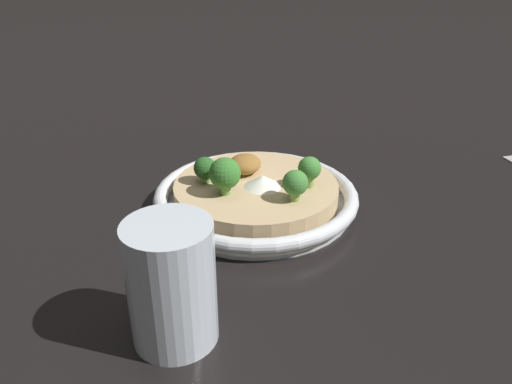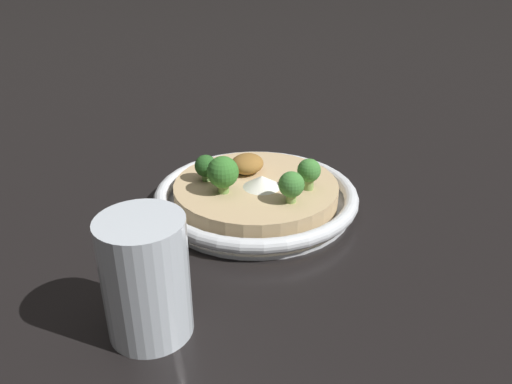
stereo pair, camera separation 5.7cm
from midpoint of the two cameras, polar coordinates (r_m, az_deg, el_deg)
ground_plane at (r=0.65m, az=-2.51°, el=-1.82°), size 6.00×6.00×0.00m
risotto_bowl at (r=0.65m, az=-2.54°, el=-0.46°), size 0.26×0.26×0.04m
cheese_sprinkle at (r=0.63m, az=-1.87°, el=1.20°), size 0.05×0.05×0.02m
crispy_onion_garnish at (r=0.66m, az=-3.78°, el=3.15°), size 0.05×0.04×0.02m
broccoli_back_right at (r=0.59m, az=1.73°, el=0.90°), size 0.03×0.03×0.04m
broccoli_back at (r=0.62m, az=3.51°, el=2.52°), size 0.03×0.03×0.04m
broccoli_front at (r=0.64m, az=-8.43°, el=2.60°), size 0.03×0.03×0.03m
broccoli_front_right at (r=0.60m, az=-6.29°, el=1.99°), size 0.04×0.04×0.05m
drinking_glass at (r=0.43m, az=-13.41°, el=-10.27°), size 0.08×0.08×0.11m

